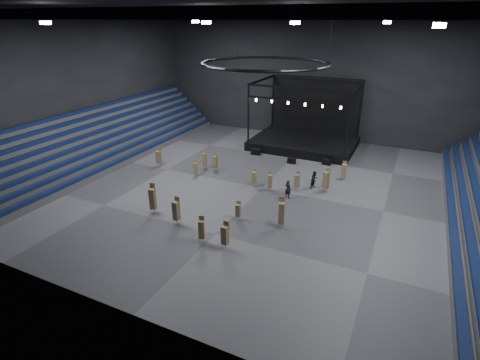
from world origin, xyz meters
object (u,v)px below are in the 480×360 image
at_px(flight_case_right, 327,162).
at_px(chair_stack_1, 225,235).
at_px(stage, 305,136).
at_px(chair_stack_5, 297,180).
at_px(chair_stack_6, 205,159).
at_px(crew_member, 315,180).
at_px(chair_stack_10, 153,198).
at_px(chair_stack_12, 254,177).
at_px(chair_stack_11, 176,210).
at_px(flight_case_mid, 292,161).
at_px(chair_stack_8, 195,168).
at_px(chair_stack_13, 201,229).
at_px(chair_stack_4, 238,210).
at_px(chair_stack_9, 344,170).
at_px(chair_stack_2, 281,213).
at_px(chair_stack_7, 215,162).
at_px(flight_case_left, 256,152).
at_px(man_center, 288,189).
at_px(chair_stack_14, 159,157).
at_px(chair_stack_3, 270,181).
at_px(chair_stack_0, 326,180).

height_order(flight_case_right, chair_stack_1, chair_stack_1).
bearing_deg(stage, chair_stack_5, -76.84).
xyz_separation_m(chair_stack_6, crew_member, (13.54, 0.14, -0.26)).
relative_size(chair_stack_10, chair_stack_12, 1.51).
bearing_deg(chair_stack_11, flight_case_mid, 82.25).
xyz_separation_m(chair_stack_8, chair_stack_12, (7.29, 0.32, 0.04)).
height_order(chair_stack_6, chair_stack_13, chair_stack_6).
distance_m(stage, chair_stack_12, 16.15).
xyz_separation_m(flight_case_mid, chair_stack_4, (0.11, -15.89, 0.62)).
bearing_deg(chair_stack_5, chair_stack_9, 60.59).
bearing_deg(chair_stack_2, flight_case_right, 72.79).
distance_m(chair_stack_2, chair_stack_13, 7.12).
xyz_separation_m(chair_stack_7, crew_member, (12.10, 0.15, -0.15)).
bearing_deg(chair_stack_8, flight_case_left, 47.41).
height_order(chair_stack_8, chair_stack_10, chair_stack_10).
bearing_deg(chair_stack_6, man_center, -39.65).
height_order(stage, man_center, stage).
bearing_deg(chair_stack_12, chair_stack_5, 2.66).
bearing_deg(stage, chair_stack_8, -116.75).
bearing_deg(chair_stack_14, crew_member, 18.26).
bearing_deg(chair_stack_3, chair_stack_7, 140.63).
height_order(chair_stack_5, chair_stack_9, chair_stack_5).
bearing_deg(man_center, chair_stack_2, 123.05).
xyz_separation_m(chair_stack_0, chair_stack_10, (-13.54, -11.57, 0.11)).
bearing_deg(chair_stack_8, flight_case_mid, 21.15).
bearing_deg(chair_stack_1, chair_stack_3, 96.40).
relative_size(flight_case_left, crew_member, 0.62).
relative_size(chair_stack_6, chair_stack_11, 0.92).
distance_m(flight_case_left, chair_stack_7, 7.72).
xyz_separation_m(chair_stack_6, chair_stack_12, (7.47, -2.16, -0.16)).
distance_m(flight_case_mid, chair_stack_13, 20.58).
bearing_deg(chair_stack_11, chair_stack_9, 60.99).
distance_m(flight_case_mid, crew_member, 7.66).
bearing_deg(crew_member, chair_stack_6, 112.22).
height_order(stage, chair_stack_1, stage).
xyz_separation_m(stage, chair_stack_7, (-7.03, -13.97, -0.33)).
bearing_deg(chair_stack_14, chair_stack_7, 26.87).
bearing_deg(chair_stack_6, chair_stack_14, 174.54).
height_order(chair_stack_3, chair_stack_10, chair_stack_10).
relative_size(chair_stack_0, chair_stack_3, 1.28).
xyz_separation_m(chair_stack_6, chair_stack_9, (15.92, 3.88, -0.08)).
bearing_deg(chair_stack_4, chair_stack_10, -170.13).
xyz_separation_m(flight_case_left, flight_case_mid, (5.43, -1.11, -0.05)).
height_order(chair_stack_4, chair_stack_5, chair_stack_5).
bearing_deg(flight_case_right, chair_stack_4, -103.04).
height_order(flight_case_mid, chair_stack_5, chair_stack_5).
bearing_deg(chair_stack_5, chair_stack_13, -98.94).
xyz_separation_m(chair_stack_8, chair_stack_9, (15.74, 6.36, 0.13)).
relative_size(stage, flight_case_right, 13.06).
relative_size(chair_stack_9, chair_stack_10, 0.73).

